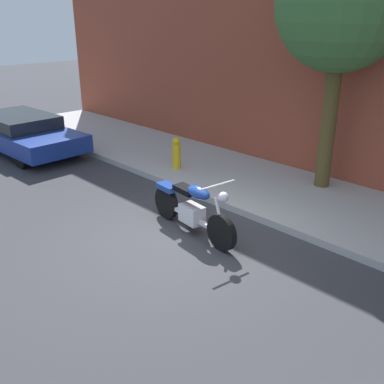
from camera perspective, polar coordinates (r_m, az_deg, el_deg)
ground_plane at (r=7.73m, az=-1.65°, el=-6.22°), size 60.00×60.00×0.00m
sidewalk at (r=9.76m, az=11.39°, el=-0.05°), size 20.96×2.86×0.14m
building_facade at (r=10.53m, az=18.64°, el=21.12°), size 20.96×0.50×7.40m
motorcycle at (r=7.81m, az=0.02°, el=-2.13°), size 2.20×0.70×1.12m
parked_car_blue at (r=13.55m, az=-20.99°, el=7.21°), size 4.49×1.92×1.03m
street_tree at (r=9.57m, az=18.57°, el=21.54°), size 2.55×2.55×5.08m
fire_hydrant at (r=10.79m, az=-1.99°, el=4.66°), size 0.20×0.20×0.91m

